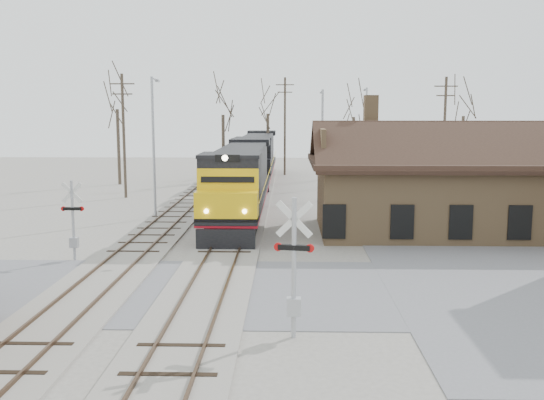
{
  "coord_description": "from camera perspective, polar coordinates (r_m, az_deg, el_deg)",
  "views": [
    {
      "loc": [
        3.13,
        -22.88,
        6.89
      ],
      "look_at": [
        2.26,
        9.0,
        2.27
      ],
      "focal_mm": 40.0,
      "sensor_mm": 36.0,
      "label": 1
    }
  ],
  "objects": [
    {
      "name": "locomotive_trailing",
      "position": [
        61.57,
        -1.36,
        4.16
      ],
      "size": [
        3.2,
        21.44,
        4.51
      ],
      "color": "black",
      "rests_on": "ground"
    },
    {
      "name": "tree_a",
      "position": [
        60.03,
        -14.4,
        9.42
      ],
      "size": [
        4.8,
        4.8,
        11.77
      ],
      "color": "#382D23",
      "rests_on": "ground"
    },
    {
      "name": "streetlight_a",
      "position": [
        40.13,
        -11.06,
        5.56
      ],
      "size": [
        0.25,
        2.04,
        9.15
      ],
      "color": "#A5A8AD",
      "rests_on": "ground"
    },
    {
      "name": "crossbuck_far",
      "position": [
        29.72,
        -18.21,
        -2.05
      ],
      "size": [
        1.08,
        0.28,
        3.78
      ],
      "rotation": [
        0.0,
        0.0,
        3.15
      ],
      "color": "#A5A8AD",
      "rests_on": "ground"
    },
    {
      "name": "tree_e",
      "position": [
        63.22,
        17.61,
        8.52
      ],
      "size": [
        4.36,
        4.36,
        10.68
      ],
      "color": "#382D23",
      "rests_on": "ground"
    },
    {
      "name": "tree_d",
      "position": [
        65.61,
        7.72,
        8.66
      ],
      "size": [
        4.27,
        4.27,
        10.47
      ],
      "color": "#382D23",
      "rests_on": "ground"
    },
    {
      "name": "locomotive_lead",
      "position": [
        39.98,
        -2.94,
        1.94
      ],
      "size": [
        3.2,
        21.44,
        4.76
      ],
      "color": "black",
      "rests_on": "ground"
    },
    {
      "name": "tree_c",
      "position": [
        68.58,
        -0.4,
        9.06
      ],
      "size": [
        4.5,
        4.5,
        11.04
      ],
      "color": "#382D23",
      "rests_on": "ground"
    },
    {
      "name": "utility_pole_b",
      "position": [
        67.02,
        1.22,
        7.11
      ],
      "size": [
        2.0,
        0.24,
        10.67
      ],
      "color": "#382D23",
      "rests_on": "ground"
    },
    {
      "name": "ground",
      "position": [
        24.1,
        -6.03,
        -8.41
      ],
      "size": [
        140.0,
        140.0,
        0.0
      ],
      "primitive_type": "plane",
      "color": "#9D988E",
      "rests_on": "ground"
    },
    {
      "name": "utility_pole_c",
      "position": [
        55.01,
        15.91,
        6.16
      ],
      "size": [
        2.0,
        0.24,
        9.92
      ],
      "color": "#382D23",
      "rests_on": "ground"
    },
    {
      "name": "utility_pole_a",
      "position": [
        50.36,
        -13.78,
        6.09
      ],
      "size": [
        2.0,
        0.24,
        9.94
      ],
      "color": "#382D23",
      "rests_on": "ground"
    },
    {
      "name": "streetlight_b",
      "position": [
        47.41,
        4.73,
        5.76
      ],
      "size": [
        0.25,
        2.04,
        8.64
      ],
      "color": "#A5A8AD",
      "rests_on": "ground"
    },
    {
      "name": "crossbuck_near",
      "position": [
        18.59,
        2.07,
        -6.92
      ],
      "size": [
        1.24,
        0.33,
        4.36
      ],
      "rotation": [
        0.0,
        0.0,
        -0.18
      ],
      "color": "#A5A8AD",
      "rests_on": "ground"
    },
    {
      "name": "streetlight_c",
      "position": [
        59.75,
        8.82,
        6.5
      ],
      "size": [
        0.25,
        2.04,
        9.25
      ],
      "color": "#A5A8AD",
      "rests_on": "ground"
    },
    {
      "name": "track_siding",
      "position": [
        39.24,
        -9.68,
        -1.89
      ],
      "size": [
        3.4,
        90.0,
        0.24
      ],
      "color": "#9D988E",
      "rests_on": "ground"
    },
    {
      "name": "tree_b",
      "position": [
        60.43,
        -4.65,
        9.03
      ],
      "size": [
        4.44,
        4.44,
        10.88
      ],
      "color": "#382D23",
      "rests_on": "ground"
    },
    {
      "name": "road",
      "position": [
        24.1,
        -6.03,
        -8.37
      ],
      "size": [
        60.0,
        9.0,
        0.03
      ],
      "primitive_type": "cube",
      "color": "slate",
      "rests_on": "ground"
    },
    {
      "name": "track_main",
      "position": [
        38.62,
        -3.11,
        -1.94
      ],
      "size": [
        3.4,
        90.0,
        0.24
      ],
      "color": "#9D988E",
      "rests_on": "ground"
    },
    {
      "name": "depot",
      "position": [
        36.27,
        15.69,
        0.84
      ],
      "size": [
        15.2,
        9.31,
        7.9
      ],
      "color": "olive",
      "rests_on": "ground"
    }
  ]
}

